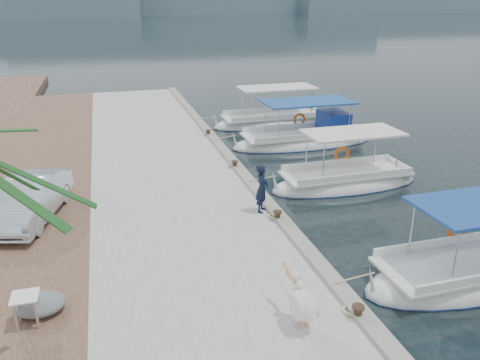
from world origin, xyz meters
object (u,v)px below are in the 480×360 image
fishing_caique_b (470,276)px  fisherman (262,188)px  parked_car (30,199)px  pelican (303,303)px  fishing_caique_e (273,123)px  fishing_caique_d (304,140)px  fishing_caique_c (345,183)px

fishing_caique_b → fisherman: fishing_caique_b is taller
fisherman → parked_car: (-7.14, 1.49, -0.13)m
pelican → parked_car: size_ratio=0.36×
fishing_caique_b → pelican: (-5.31, -1.05, 0.96)m
fishing_caique_b → fishing_caique_e: same height
fishing_caique_b → fishing_caique_d: (0.74, 12.71, 0.06)m
fishing_caique_c → fishing_caique_e: same height
fishing_caique_e → fisherman: bearing=-111.7°
fishing_caique_e → pelican: 18.81m
fishing_caique_c → parked_car: size_ratio=1.53×
fishing_caique_b → fishing_caique_d: size_ratio=0.83×
fishing_caique_e → parked_car: fishing_caique_e is taller
fishing_caique_b → fishing_caique_d: 12.73m
fishing_caique_b → fishing_caique_c: (0.01, 6.95, 0.00)m
pelican → parked_car: (-6.13, 7.18, 0.09)m
fishing_caique_c → parked_car: (-11.45, -0.82, 1.04)m
parked_car → fishing_caique_c: bearing=19.1°
parked_car → pelican: bearing=-34.5°
fishing_caique_c → pelican: bearing=-123.6°
fishing_caique_b → fishing_caique_d: same height
fisherman → parked_car: 7.30m
fishing_caique_b → fishing_caique_c: size_ratio=1.00×
fishing_caique_d → fisherman: fishing_caique_d is taller
fishing_caique_b → fisherman: 6.43m
fishing_caique_d → parked_car: 13.88m
fishing_caique_b → fishing_caique_c: same height
pelican → parked_car: parked_car is taller
fishing_caique_d → pelican: size_ratio=5.15×
fishing_caique_b → fishing_caique_e: size_ratio=0.85×
fishing_caique_c → fishing_caique_e: bearing=86.9°
fishing_caique_b → fishing_caique_e: 16.80m
pelican → fishing_caique_c: bearing=56.4°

